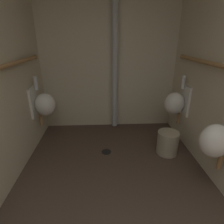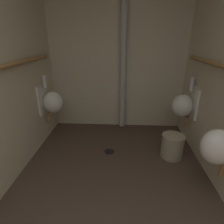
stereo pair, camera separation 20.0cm
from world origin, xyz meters
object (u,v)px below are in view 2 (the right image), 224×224
object	(u,v)px
urinal_right_far	(184,105)
standpipe_back_wall	(123,55)
urinal_right_mid	(220,146)
waste_bin	(172,146)
urinal_left_mid	(52,102)
floor_drain	(110,151)

from	to	relation	value
urinal_right_far	standpipe_back_wall	size ratio (longest dim) A/B	0.30
urinal_right_far	urinal_right_mid	bearing A→B (deg)	-90.00
waste_bin	urinal_right_far	bearing A→B (deg)	62.11
urinal_right_mid	waste_bin	size ratio (longest dim) A/B	2.29
urinal_right_mid	urinal_right_far	bearing A→B (deg)	90.00
urinal_right_mid	urinal_left_mid	bearing A→B (deg)	150.10
urinal_right_mid	urinal_right_far	distance (m)	1.09
standpipe_back_wall	waste_bin	xyz separation A→B (m)	(0.69, -0.89, -1.12)
standpipe_back_wall	waste_bin	size ratio (longest dim) A/B	7.63
waste_bin	standpipe_back_wall	bearing A→B (deg)	128.06
urinal_left_mid	floor_drain	bearing A→B (deg)	-21.56
urinal_left_mid	standpipe_back_wall	xyz separation A→B (m)	(1.09, 0.46, 0.65)
urinal_right_far	waste_bin	world-z (taller)	urinal_right_far
urinal_left_mid	standpipe_back_wall	world-z (taller)	standpipe_back_wall
standpipe_back_wall	floor_drain	world-z (taller)	standpipe_back_wall
urinal_right_mid	standpipe_back_wall	size ratio (longest dim) A/B	0.30
floor_drain	urinal_right_mid	bearing A→B (deg)	-36.11
urinal_left_mid	waste_bin	distance (m)	1.89
waste_bin	urinal_right_mid	bearing A→B (deg)	-74.45
standpipe_back_wall	urinal_right_far	bearing A→B (deg)	-29.73
standpipe_back_wall	floor_drain	xyz separation A→B (m)	(-0.17, -0.83, -1.28)
urinal_left_mid	standpipe_back_wall	bearing A→B (deg)	23.18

